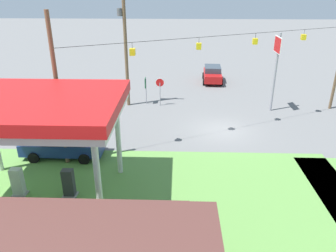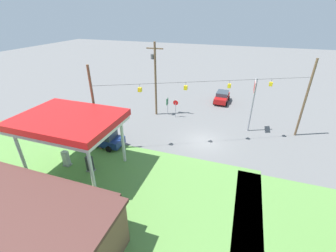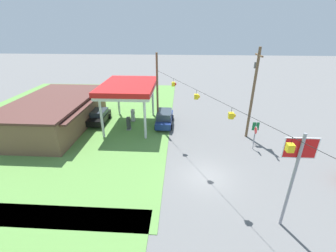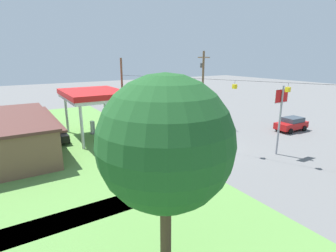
{
  "view_description": "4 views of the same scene",
  "coord_description": "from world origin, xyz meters",
  "px_view_note": "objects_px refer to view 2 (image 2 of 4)",
  "views": [
    {
      "loc": [
        3.24,
        22.17,
        10.09
      ],
      "look_at": [
        3.85,
        3.97,
        2.06
      ],
      "focal_mm": 35.0,
      "sensor_mm": 36.0,
      "label": 1
    },
    {
      "loc": [
        -3.21,
        21.6,
        13.07
      ],
      "look_at": [
        3.94,
        0.63,
        1.62
      ],
      "focal_mm": 24.0,
      "sensor_mm": 36.0,
      "label": 2
    },
    {
      "loc": [
        -15.55,
        2.25,
        11.72
      ],
      "look_at": [
        4.08,
        3.4,
        2.71
      ],
      "focal_mm": 24.0,
      "sensor_mm": 36.0,
      "label": 3
    },
    {
      "loc": [
        -18.99,
        16.82,
        8.93
      ],
      "look_at": [
        4.02,
        2.37,
        1.76
      ],
      "focal_mm": 28.0,
      "sensor_mm": 36.0,
      "label": 4
    }
  ],
  "objects_px": {
    "car_at_pumps_rear": "(35,190)",
    "utility_pole_main": "(155,76)",
    "gas_station_canopy": "(69,122)",
    "fuel_pump_far": "(66,159)",
    "stop_sign_overhead": "(254,95)",
    "car_at_pumps_front": "(101,137)",
    "route_sign": "(167,103)",
    "fuel_pump_near": "(90,164)",
    "car_on_crossroad": "(222,97)",
    "stop_sign_roadside": "(176,105)"
  },
  "relations": [
    {
      "from": "car_at_pumps_rear",
      "to": "utility_pole_main",
      "type": "bearing_deg",
      "value": 80.71
    },
    {
      "from": "gas_station_canopy",
      "to": "utility_pole_main",
      "type": "xyz_separation_m",
      "value": [
        -2.29,
        -13.71,
        0.61
      ]
    },
    {
      "from": "fuel_pump_far",
      "to": "stop_sign_overhead",
      "type": "xyz_separation_m",
      "value": [
        -15.92,
        -12.74,
        3.82
      ]
    },
    {
      "from": "car_at_pumps_front",
      "to": "route_sign",
      "type": "height_order",
      "value": "route_sign"
    },
    {
      "from": "route_sign",
      "to": "fuel_pump_far",
      "type": "bearing_deg",
      "value": 69.82
    },
    {
      "from": "gas_station_canopy",
      "to": "stop_sign_overhead",
      "type": "height_order",
      "value": "stop_sign_overhead"
    },
    {
      "from": "fuel_pump_far",
      "to": "car_at_pumps_rear",
      "type": "distance_m",
      "value": 4.28
    },
    {
      "from": "car_at_pumps_rear",
      "to": "route_sign",
      "type": "height_order",
      "value": "route_sign"
    },
    {
      "from": "gas_station_canopy",
      "to": "car_at_pumps_rear",
      "type": "height_order",
      "value": "gas_station_canopy"
    },
    {
      "from": "gas_station_canopy",
      "to": "car_at_pumps_front",
      "type": "relative_size",
      "value": 1.67
    },
    {
      "from": "fuel_pump_near",
      "to": "utility_pole_main",
      "type": "distance_m",
      "value": 14.52
    },
    {
      "from": "fuel_pump_far",
      "to": "car_on_crossroad",
      "type": "xyz_separation_m",
      "value": [
        -11.78,
        -21.43,
        0.14
      ]
    },
    {
      "from": "gas_station_canopy",
      "to": "utility_pole_main",
      "type": "bearing_deg",
      "value": -99.47
    },
    {
      "from": "fuel_pump_far",
      "to": "fuel_pump_near",
      "type": "bearing_deg",
      "value": 180.0
    },
    {
      "from": "fuel_pump_far",
      "to": "car_at_pumps_rear",
      "type": "bearing_deg",
      "value": 100.46
    },
    {
      "from": "fuel_pump_near",
      "to": "car_at_pumps_rear",
      "type": "distance_m",
      "value": 4.59
    },
    {
      "from": "fuel_pump_near",
      "to": "car_at_pumps_front",
      "type": "xyz_separation_m",
      "value": [
        1.56,
        -4.2,
        0.24
      ]
    },
    {
      "from": "car_at_pumps_front",
      "to": "utility_pole_main",
      "type": "xyz_separation_m",
      "value": [
        -2.54,
        -9.51,
        4.44
      ]
    },
    {
      "from": "car_at_pumps_front",
      "to": "fuel_pump_near",
      "type": "bearing_deg",
      "value": 111.13
    },
    {
      "from": "car_at_pumps_rear",
      "to": "car_on_crossroad",
      "type": "height_order",
      "value": "car_on_crossroad"
    },
    {
      "from": "gas_station_canopy",
      "to": "fuel_pump_far",
      "type": "height_order",
      "value": "gas_station_canopy"
    },
    {
      "from": "fuel_pump_near",
      "to": "stop_sign_roadside",
      "type": "xyz_separation_m",
      "value": [
        -3.85,
        -13.67,
        1.07
      ]
    },
    {
      "from": "car_at_pumps_front",
      "to": "stop_sign_roadside",
      "type": "height_order",
      "value": "stop_sign_roadside"
    },
    {
      "from": "route_sign",
      "to": "utility_pole_main",
      "type": "xyz_separation_m",
      "value": [
        1.57,
        0.35,
        3.7
      ]
    },
    {
      "from": "gas_station_canopy",
      "to": "stop_sign_roadside",
      "type": "bearing_deg",
      "value": -110.66
    },
    {
      "from": "stop_sign_overhead",
      "to": "route_sign",
      "type": "bearing_deg",
      "value": -6.96
    },
    {
      "from": "fuel_pump_far",
      "to": "stop_sign_roadside",
      "type": "height_order",
      "value": "stop_sign_roadside"
    },
    {
      "from": "stop_sign_overhead",
      "to": "utility_pole_main",
      "type": "height_order",
      "value": "utility_pole_main"
    },
    {
      "from": "car_at_pumps_rear",
      "to": "stop_sign_roadside",
      "type": "bearing_deg",
      "value": 72.0
    },
    {
      "from": "car_at_pumps_rear",
      "to": "car_on_crossroad",
      "type": "bearing_deg",
      "value": 66.42
    },
    {
      "from": "utility_pole_main",
      "to": "car_at_pumps_rear",
      "type": "bearing_deg",
      "value": 81.07
    },
    {
      "from": "car_at_pumps_rear",
      "to": "stop_sign_overhead",
      "type": "relative_size",
      "value": 0.68
    },
    {
      "from": "fuel_pump_near",
      "to": "route_sign",
      "type": "distance_m",
      "value": 14.32
    },
    {
      "from": "stop_sign_overhead",
      "to": "gas_station_canopy",
      "type": "bearing_deg",
      "value": 41.09
    },
    {
      "from": "utility_pole_main",
      "to": "fuel_pump_near",
      "type": "bearing_deg",
      "value": 85.9
    },
    {
      "from": "car_on_crossroad",
      "to": "route_sign",
      "type": "distance_m",
      "value": 9.94
    },
    {
      "from": "route_sign",
      "to": "utility_pole_main",
      "type": "height_order",
      "value": "utility_pole_main"
    },
    {
      "from": "car_at_pumps_rear",
      "to": "stop_sign_roadside",
      "type": "distance_m",
      "value": 18.78
    },
    {
      "from": "fuel_pump_far",
      "to": "car_at_pumps_front",
      "type": "height_order",
      "value": "car_at_pumps_front"
    },
    {
      "from": "fuel_pump_far",
      "to": "car_at_pumps_front",
      "type": "relative_size",
      "value": 0.31
    },
    {
      "from": "fuel_pump_far",
      "to": "car_on_crossroad",
      "type": "height_order",
      "value": "car_on_crossroad"
    },
    {
      "from": "gas_station_canopy",
      "to": "route_sign",
      "type": "xyz_separation_m",
      "value": [
        -3.86,
        -14.06,
        -3.1
      ]
    },
    {
      "from": "gas_station_canopy",
      "to": "car_on_crossroad",
      "type": "distance_m",
      "value": 24.17
    },
    {
      "from": "gas_station_canopy",
      "to": "stop_sign_overhead",
      "type": "relative_size",
      "value": 1.29
    },
    {
      "from": "fuel_pump_far",
      "to": "car_on_crossroad",
      "type": "distance_m",
      "value": 24.45
    },
    {
      "from": "gas_station_canopy",
      "to": "fuel_pump_far",
      "type": "distance_m",
      "value": 4.27
    },
    {
      "from": "car_at_pumps_front",
      "to": "car_at_pumps_rear",
      "type": "distance_m",
      "value": 8.41
    },
    {
      "from": "car_at_pumps_front",
      "to": "car_on_crossroad",
      "type": "xyz_separation_m",
      "value": [
        -10.73,
        -17.23,
        -0.1
      ]
    },
    {
      "from": "fuel_pump_far",
      "to": "stop_sign_overhead",
      "type": "bearing_deg",
      "value": -141.32
    },
    {
      "from": "gas_station_canopy",
      "to": "fuel_pump_near",
      "type": "height_order",
      "value": "gas_station_canopy"
    }
  ]
}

